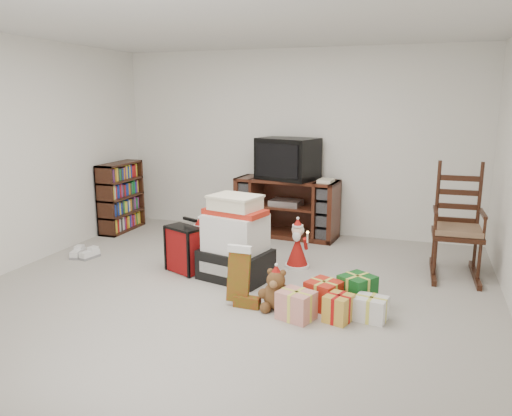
{
  "coord_description": "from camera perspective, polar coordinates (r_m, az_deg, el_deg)",
  "views": [
    {
      "loc": [
        1.69,
        -4.18,
        1.84
      ],
      "look_at": [
        0.07,
        0.6,
        0.73
      ],
      "focal_mm": 35.0,
      "sensor_mm": 36.0,
      "label": 1
    }
  ],
  "objects": [
    {
      "name": "stocking",
      "position": [
        4.54,
        -1.99,
        -7.68
      ],
      "size": [
        0.26,
        0.12,
        0.56
      ],
      "primitive_type": null,
      "rotation": [
        0.0,
        0.0,
        -0.02
      ],
      "color": "#0C730E",
      "rests_on": "floor"
    },
    {
      "name": "tv_stand",
      "position": [
        6.79,
        3.53,
        0.06
      ],
      "size": [
        1.41,
        0.61,
        0.79
      ],
      "rotation": [
        0.0,
        0.0,
        -0.08
      ],
      "color": "#481C14",
      "rests_on": "floor"
    },
    {
      "name": "gift_cluster",
      "position": [
        4.44,
        9.65,
        -10.5
      ],
      "size": [
        0.75,
        0.85,
        0.26
      ],
      "color": "red",
      "rests_on": "floor"
    },
    {
      "name": "room",
      "position": [
        4.54,
        -3.3,
        4.89
      ],
      "size": [
        5.01,
        5.01,
        2.51
      ],
      "color": "#B3ACA4",
      "rests_on": "ground"
    },
    {
      "name": "crt_television",
      "position": [
        6.67,
        3.66,
        5.64
      ],
      "size": [
        0.87,
        0.73,
        0.55
      ],
      "rotation": [
        0.0,
        0.0,
        -0.3
      ],
      "color": "black",
      "rests_on": "tv_stand"
    },
    {
      "name": "santa_figurine",
      "position": [
        5.55,
        4.75,
        -4.66
      ],
      "size": [
        0.27,
        0.26,
        0.56
      ],
      "color": "#A01511",
      "rests_on": "floor"
    },
    {
      "name": "gift_pile",
      "position": [
        5.16,
        -2.36,
        -4.07
      ],
      "size": [
        0.79,
        0.65,
        0.86
      ],
      "rotation": [
        0.0,
        0.0,
        -0.24
      ],
      "color": "black",
      "rests_on": "floor"
    },
    {
      "name": "red_suitcase",
      "position": [
        5.43,
        -8.22,
        -4.7
      ],
      "size": [
        0.44,
        0.35,
        0.59
      ],
      "rotation": [
        0.0,
        0.0,
        -0.42
      ],
      "color": "maroon",
      "rests_on": "floor"
    },
    {
      "name": "sneaker_pair",
      "position": [
        6.26,
        -19.09,
        -4.98
      ],
      "size": [
        0.32,
        0.27,
        0.09
      ],
      "rotation": [
        0.0,
        0.0,
        0.07
      ],
      "color": "white",
      "rests_on": "floor"
    },
    {
      "name": "teddy_bear",
      "position": [
        4.49,
        2.36,
        -9.55
      ],
      "size": [
        0.25,
        0.22,
        0.37
      ],
      "color": "brown",
      "rests_on": "floor"
    },
    {
      "name": "bookshelf",
      "position": [
        7.3,
        -15.17,
        1.11
      ],
      "size": [
        0.26,
        0.79,
        0.97
      ],
      "color": "#371D0F",
      "rests_on": "floor"
    },
    {
      "name": "rocking_chair",
      "position": [
        5.69,
        21.94,
        -2.94
      ],
      "size": [
        0.52,
        0.84,
        1.24
      ],
      "rotation": [
        0.0,
        0.0,
        0.03
      ],
      "color": "#371D0F",
      "rests_on": "floor"
    },
    {
      "name": "mrs_claus_figurine",
      "position": [
        5.49,
        -6.44,
        -4.79
      ],
      "size": [
        0.29,
        0.27,
        0.59
      ],
      "color": "#A01511",
      "rests_on": "floor"
    }
  ]
}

